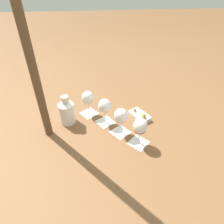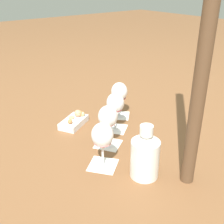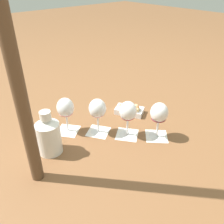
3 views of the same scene
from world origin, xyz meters
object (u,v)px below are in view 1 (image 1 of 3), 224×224
wine_glass_0 (88,99)px  wine_glass_3 (140,127)px  wine_glass_2 (121,117)px  snack_dish (140,116)px  wine_glass_1 (105,107)px  ceramic_vase (67,111)px  umbrella_pole (27,47)px

wine_glass_0 → wine_glass_3: same height
wine_glass_2 → snack_dish: 0.23m
wine_glass_1 → wine_glass_2: 0.14m
wine_glass_0 → snack_dish: 0.37m
wine_glass_0 → wine_glass_1: bearing=-45.2°
ceramic_vase → wine_glass_2: bearing=-22.1°
snack_dish → wine_glass_2: bearing=-139.8°
wine_glass_2 → ceramic_vase: ceramic_vase is taller
wine_glass_1 → ceramic_vase: 0.25m
wine_glass_0 → wine_glass_2: (0.19, -0.22, -0.00)m
wine_glass_3 → ceramic_vase: (-0.43, 0.24, -0.04)m
wine_glass_3 → ceramic_vase: ceramic_vase is taller
wine_glass_1 → umbrella_pole: size_ratio=0.16×
wine_glass_0 → wine_glass_1: 0.15m
wine_glass_3 → umbrella_pole: bearing=165.6°
wine_glass_2 → ceramic_vase: bearing=157.9°
wine_glass_0 → umbrella_pole: size_ratio=0.16×
wine_glass_0 → snack_dish: bearing=-14.2°
wine_glass_0 → wine_glass_1: (0.11, -0.11, -0.00)m
wine_glass_2 → snack_dish: bearing=40.2°
wine_glass_2 → wine_glass_0: bearing=131.9°
wine_glass_3 → umbrella_pole: size_ratio=0.16×
umbrella_pole → wine_glass_1: bearing=11.9°
wine_glass_1 → umbrella_pole: bearing=-168.1°
wine_glass_1 → wine_glass_3: same height
snack_dish → umbrella_pole: (-0.60, -0.09, 0.52)m
snack_dish → umbrella_pole: bearing=-171.1°
wine_glass_0 → ceramic_vase: size_ratio=0.88×
wine_glass_3 → umbrella_pole: 0.70m
umbrella_pole → wine_glass_3: bearing=-14.4°
wine_glass_2 → wine_glass_3: same height
wine_glass_1 → wine_glass_2: (0.09, -0.11, 0.00)m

